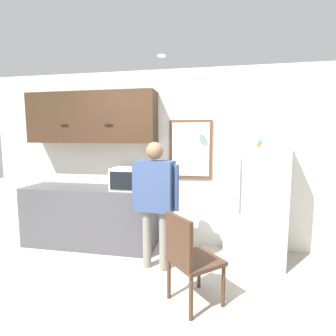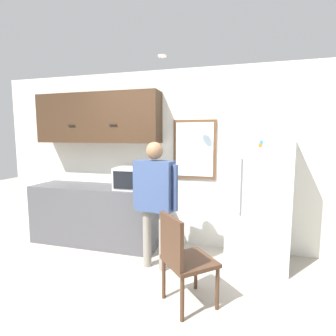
% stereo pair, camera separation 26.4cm
% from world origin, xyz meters
% --- Properties ---
extents(ground_plane, '(16.00, 16.00, 0.00)m').
position_xyz_m(ground_plane, '(0.00, 0.00, 0.00)').
color(ground_plane, '#B2A899').
extents(back_wall, '(6.00, 0.06, 2.70)m').
position_xyz_m(back_wall, '(0.00, 1.77, 1.35)').
color(back_wall, silver).
rests_on(back_wall, ground_plane).
extents(counter, '(2.04, 0.63, 0.92)m').
position_xyz_m(counter, '(-1.18, 1.42, 0.46)').
color(counter, '#4C4C51').
rests_on(counter, ground_plane).
extents(upper_cabinets, '(2.04, 0.36, 0.77)m').
position_xyz_m(upper_cabinets, '(-1.18, 1.56, 1.99)').
color(upper_cabinets, '#3D2819').
extents(microwave, '(0.47, 0.38, 0.33)m').
position_xyz_m(microwave, '(-0.52, 1.36, 1.08)').
color(microwave, white).
rests_on(microwave, counter).
extents(person, '(0.62, 0.29, 1.63)m').
position_xyz_m(person, '(-0.01, 0.88, 1.00)').
color(person, gray).
rests_on(person, ground_plane).
extents(refrigerator, '(0.77, 0.73, 1.92)m').
position_xyz_m(refrigerator, '(1.24, 1.38, 0.96)').
color(refrigerator, silver).
rests_on(refrigerator, ground_plane).
extents(chair, '(0.64, 0.64, 0.94)m').
position_xyz_m(chair, '(0.50, 0.22, 0.52)').
color(chair, '#472D1E').
rests_on(chair, ground_plane).
extents(window, '(0.65, 0.05, 0.89)m').
position_xyz_m(window, '(0.35, 1.72, 1.50)').
color(window, brown).
extents(ceiling_light, '(0.11, 0.11, 0.01)m').
position_xyz_m(ceiling_light, '(0.06, 1.02, 2.68)').
color(ceiling_light, white).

